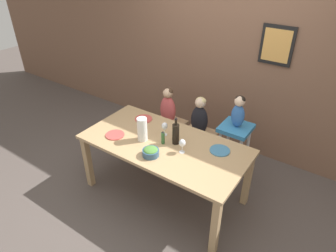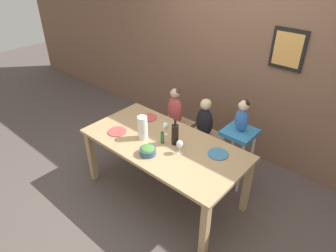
# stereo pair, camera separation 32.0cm
# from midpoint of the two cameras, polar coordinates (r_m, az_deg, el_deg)

# --- Properties ---
(ground_plane) EXTENTS (14.00, 14.00, 0.00)m
(ground_plane) POSITION_cam_midpoint_polar(r_m,az_deg,el_deg) (3.72, 1.81, -12.61)
(ground_plane) COLOR #564C47
(wall_back) EXTENTS (10.00, 0.09, 2.70)m
(wall_back) POSITION_cam_midpoint_polar(r_m,az_deg,el_deg) (4.08, 15.44, 12.76)
(wall_back) COLOR brown
(wall_back) RESTS_ON ground_plane
(dining_table) EXTENTS (1.82, 0.91, 0.74)m
(dining_table) POSITION_cam_midpoint_polar(r_m,az_deg,el_deg) (3.30, 2.00, -4.52)
(dining_table) COLOR tan
(dining_table) RESTS_ON ground_plane
(chair_far_left) EXTENTS (0.41, 0.43, 0.47)m
(chair_far_left) POSITION_cam_midpoint_polar(r_m,az_deg,el_deg) (4.16, 3.50, -0.37)
(chair_far_left) COLOR silver
(chair_far_left) RESTS_ON ground_plane
(chair_far_center) EXTENTS (0.41, 0.43, 0.47)m
(chair_far_center) POSITION_cam_midpoint_polar(r_m,az_deg,el_deg) (3.93, 9.02, -2.82)
(chair_far_center) COLOR silver
(chair_far_center) RESTS_ON ground_plane
(chair_right_highchair) EXTENTS (0.35, 0.36, 0.76)m
(chair_right_highchair) POSITION_cam_midpoint_polar(r_m,az_deg,el_deg) (3.64, 15.72, -3.10)
(chair_right_highchair) COLOR silver
(chair_right_highchair) RESTS_ON ground_plane
(person_child_left) EXTENTS (0.23, 0.15, 0.52)m
(person_child_left) POSITION_cam_midpoint_polar(r_m,az_deg,el_deg) (3.99, 3.66, 3.67)
(person_child_left) COLOR #C64C4C
(person_child_left) RESTS_ON chair_far_left
(person_child_center) EXTENTS (0.23, 0.15, 0.52)m
(person_child_center) POSITION_cam_midpoint_polar(r_m,az_deg,el_deg) (3.76, 9.45, 1.35)
(person_child_center) COLOR black
(person_child_center) RESTS_ON chair_far_center
(person_baby_right) EXTENTS (0.16, 0.12, 0.39)m
(person_baby_right) POSITION_cam_midpoint_polar(r_m,az_deg,el_deg) (3.45, 16.62, 2.08)
(person_baby_right) COLOR #3366B2
(person_baby_right) RESTS_ON chair_right_highchair
(wine_bottle) EXTENTS (0.08, 0.08, 0.31)m
(wine_bottle) POSITION_cam_midpoint_polar(r_m,az_deg,el_deg) (3.17, 4.24, -1.61)
(wine_bottle) COLOR black
(wine_bottle) RESTS_ON dining_table
(paper_towel_roll) EXTENTS (0.11, 0.11, 0.27)m
(paper_towel_roll) POSITION_cam_midpoint_polar(r_m,az_deg,el_deg) (3.25, -2.05, -0.41)
(paper_towel_roll) COLOR white
(paper_towel_roll) RESTS_ON dining_table
(wine_glass_near) EXTENTS (0.07, 0.07, 0.16)m
(wine_glass_near) POSITION_cam_midpoint_polar(r_m,az_deg,el_deg) (3.04, 5.25, -3.58)
(wine_glass_near) COLOR white
(wine_glass_near) RESTS_ON dining_table
(wine_glass_far) EXTENTS (0.07, 0.07, 0.16)m
(wine_glass_far) POSITION_cam_midpoint_polar(r_m,az_deg,el_deg) (3.32, 2.32, -0.11)
(wine_glass_far) COLOR white
(wine_glass_far) RESTS_ON dining_table
(salad_bowl_large) EXTENTS (0.17, 0.17, 0.09)m
(salad_bowl_large) POSITION_cam_midpoint_polar(r_m,az_deg,el_deg) (3.06, -0.90, -4.78)
(salad_bowl_large) COLOR #335675
(salad_bowl_large) RESTS_ON dining_table
(dinner_plate_front_left) EXTENTS (0.21, 0.21, 0.01)m
(dinner_plate_front_left) POSITION_cam_midpoint_polar(r_m,az_deg,el_deg) (3.45, -7.06, -1.14)
(dinner_plate_front_left) COLOR #D14C47
(dinner_plate_front_left) RESTS_ON dining_table
(dinner_plate_back_left) EXTENTS (0.21, 0.21, 0.01)m
(dinner_plate_back_left) POSITION_cam_midpoint_polar(r_m,az_deg,el_deg) (3.70, -1.34, 1.54)
(dinner_plate_back_left) COLOR #D14C47
(dinner_plate_back_left) RESTS_ON dining_table
(dinner_plate_back_right) EXTENTS (0.21, 0.21, 0.01)m
(dinner_plate_back_right) POSITION_cam_midpoint_polar(r_m,az_deg,el_deg) (3.15, 12.42, -5.34)
(dinner_plate_back_right) COLOR teal
(dinner_plate_back_right) RESTS_ON dining_table
(condiment_bottle_hot_sauce) EXTENTS (0.04, 0.04, 0.16)m
(condiment_bottle_hot_sauce) POSITION_cam_midpoint_polar(r_m,az_deg,el_deg) (3.20, 1.76, -2.23)
(condiment_bottle_hot_sauce) COLOR #336633
(condiment_bottle_hot_sauce) RESTS_ON dining_table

